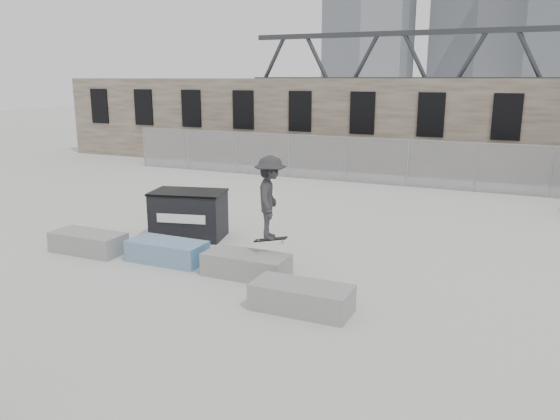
# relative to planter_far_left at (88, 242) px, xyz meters

# --- Properties ---
(ground) EXTENTS (120.00, 120.00, 0.00)m
(ground) POSITION_rel_planter_far_left_xyz_m (3.22, 0.04, -0.29)
(ground) COLOR beige
(ground) RESTS_ON ground
(stone_wall) EXTENTS (36.00, 2.58, 4.50)m
(stone_wall) POSITION_rel_planter_far_left_xyz_m (3.22, 16.28, 1.96)
(stone_wall) COLOR brown
(stone_wall) RESTS_ON ground
(chainlink_fence) EXTENTS (22.06, 0.06, 2.02)m
(chainlink_fence) POSITION_rel_planter_far_left_xyz_m (3.22, 12.54, 0.74)
(chainlink_fence) COLOR gray
(chainlink_fence) RESTS_ON ground
(planter_far_left) EXTENTS (2.00, 0.90, 0.54)m
(planter_far_left) POSITION_rel_planter_far_left_xyz_m (0.00, 0.00, 0.00)
(planter_far_left) COLOR gray
(planter_far_left) RESTS_ON ground
(planter_center_left) EXTENTS (2.00, 0.90, 0.54)m
(planter_center_left) POSITION_rel_planter_far_left_xyz_m (2.38, 0.22, 0.00)
(planter_center_left) COLOR teal
(planter_center_left) RESTS_ON ground
(planter_center_right) EXTENTS (2.00, 0.90, 0.54)m
(planter_center_right) POSITION_rel_planter_far_left_xyz_m (4.68, 0.11, 0.00)
(planter_center_right) COLOR gray
(planter_center_right) RESTS_ON ground
(planter_offset) EXTENTS (2.00, 0.90, 0.54)m
(planter_offset) POSITION_rel_planter_far_left_xyz_m (6.59, -1.17, 0.00)
(planter_offset) COLOR gray
(planter_offset) RESTS_ON ground
(dumpster) EXTENTS (2.32, 1.71, 1.37)m
(dumpster) POSITION_rel_planter_far_left_xyz_m (1.68, 2.30, 0.40)
(dumpster) COLOR black
(dumpster) RESTS_ON ground
(truss_bridge) EXTENTS (70.00, 3.00, 9.80)m
(truss_bridge) POSITION_rel_planter_far_left_xyz_m (13.22, 55.04, 3.84)
(truss_bridge) COLOR #2D3033
(truss_bridge) RESTS_ON ground
(skateboarder) EXTENTS (1.12, 1.44, 2.07)m
(skateboarder) POSITION_rel_planter_far_left_xyz_m (5.11, 0.55, 1.54)
(skateboarder) COLOR #2B2B2D
(skateboarder) RESTS_ON ground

